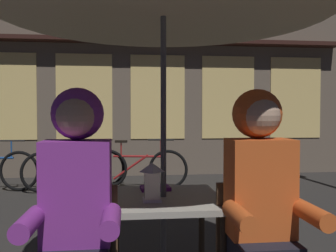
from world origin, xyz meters
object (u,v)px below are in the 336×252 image
Objects in this scene: lantern at (152,181)px; person_right_hooded at (261,193)px; person_left_hooded at (76,197)px; book at (155,188)px; bicycle_third at (138,168)px; cafe_table at (163,213)px; bicycle_second at (74,169)px.

person_right_hooded is at bearing -29.73° from lantern.
person_left_hooded is at bearing -141.41° from lantern.
book is at bearing 55.02° from person_left_hooded.
book is (-0.52, 0.63, -0.09)m from person_right_hooded.
person_right_hooded is at bearing -82.69° from bicycle_third.
cafe_table is 0.24m from book.
bicycle_second is 8.20× the size of book.
person_left_hooded reaches higher than lantern.
book reaches higher than cafe_table.
lantern is at bearing 150.27° from person_right_hooded.
bicycle_third is (0.42, 4.25, -0.50)m from person_left_hooded.
cafe_table is 0.67m from person_left_hooded.
person_right_hooded is at bearing 0.00° from person_left_hooded.
person_right_hooded reaches higher than cafe_table.
cafe_table is at bearing -84.54° from book.
cafe_table is 0.67m from person_right_hooded.
book is (0.44, 0.63, -0.09)m from person_left_hooded.
book is at bearing 129.12° from person_right_hooded.
person_left_hooded is 7.00× the size of book.
person_left_hooded is at bearing -138.43° from cafe_table.
lantern is 0.14× the size of bicycle_second.
person_right_hooded is 4.52m from bicycle_second.
book is at bearing 99.79° from cafe_table.
bicycle_second is 1.04m from bicycle_third.
bicycle_second reaches higher than cafe_table.
lantern is 0.14× the size of bicycle_third.
person_right_hooded is 4.31m from bicycle_third.
person_right_hooded is at bearing -55.21° from book.
person_right_hooded is (0.96, 0.00, 0.00)m from person_left_hooded.
lantern is 0.17× the size of person_left_hooded.
bicycle_second and bicycle_third have the same top height.
person_left_hooded reaches higher than bicycle_second.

